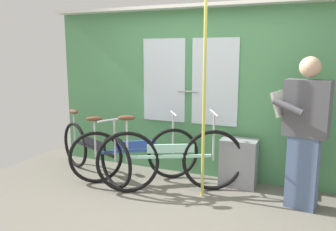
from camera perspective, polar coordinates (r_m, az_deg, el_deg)
name	(u,v)px	position (r m, az deg, el deg)	size (l,w,h in m)	color
ground_plane	(167,213)	(3.72, -0.10, -15.86)	(5.34, 4.03, 0.04)	#666056
train_door_wall	(204,89)	(4.49, 5.93, 4.33)	(4.34, 0.28, 2.20)	#4C8C56
bicycle_near_door	(134,154)	(4.42, -5.59, -6.29)	(1.40, 0.94, 0.88)	black
bicycle_leaning_behind	(93,151)	(4.66, -12.28, -5.71)	(1.55, 0.80, 0.86)	black
bicycle_by_pole	(170,160)	(4.05, 0.35, -7.31)	(1.57, 0.85, 0.95)	black
passenger_reading_newspaper	(304,131)	(3.80, 21.66, -2.33)	(0.60, 0.52, 1.59)	slate
trash_bin_by_wall	(239,163)	(4.34, 11.61, -7.67)	(0.44, 0.28, 0.59)	gray
handrail_pole	(204,103)	(3.79, 5.97, 2.09)	(0.04, 0.04, 2.16)	#C6C14C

